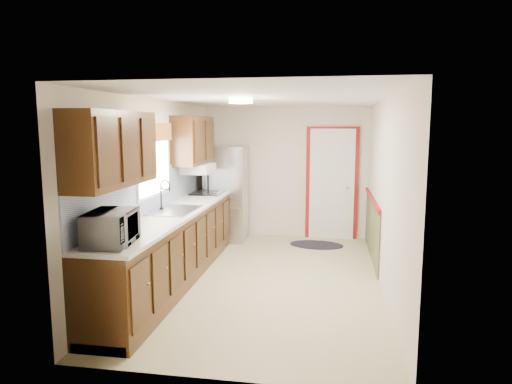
% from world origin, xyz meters
% --- Properties ---
extents(room_shell, '(3.20, 5.20, 2.52)m').
position_xyz_m(room_shell, '(0.00, 0.00, 1.20)').
color(room_shell, tan).
rests_on(room_shell, ground).
extents(kitchen_run, '(0.63, 4.00, 2.20)m').
position_xyz_m(kitchen_run, '(-1.24, -0.29, 0.81)').
color(kitchen_run, '#351D0C').
rests_on(kitchen_run, ground).
extents(back_wall_trim, '(1.12, 2.30, 2.08)m').
position_xyz_m(back_wall_trim, '(0.99, 2.21, 0.89)').
color(back_wall_trim, maroon).
rests_on(back_wall_trim, ground).
extents(ceiling_fixture, '(0.30, 0.30, 0.06)m').
position_xyz_m(ceiling_fixture, '(-0.30, -0.20, 2.36)').
color(ceiling_fixture, '#FFD88C').
rests_on(ceiling_fixture, room_shell).
extents(microwave, '(0.40, 0.62, 0.39)m').
position_xyz_m(microwave, '(-1.20, -1.95, 1.14)').
color(microwave, white).
rests_on(microwave, kitchen_run).
extents(refrigerator, '(0.72, 0.72, 1.70)m').
position_xyz_m(refrigerator, '(-1.02, 2.05, 0.85)').
color(refrigerator, '#B7B7BC').
rests_on(refrigerator, ground).
extents(rug, '(0.98, 0.69, 0.01)m').
position_xyz_m(rug, '(0.61, 1.90, 0.01)').
color(rug, black).
rests_on(rug, ground).
extents(cooktop, '(0.49, 0.59, 0.02)m').
position_xyz_m(cooktop, '(-1.19, 1.40, 0.95)').
color(cooktop, black).
rests_on(cooktop, kitchen_run).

